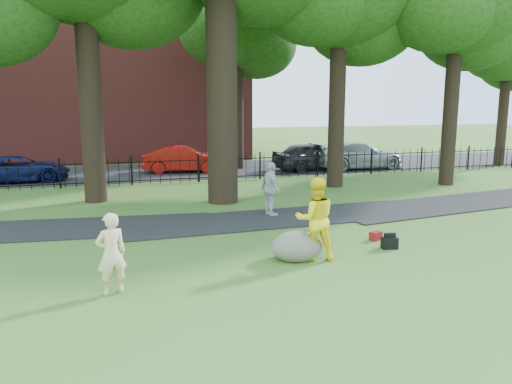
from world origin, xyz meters
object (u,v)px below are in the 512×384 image
object	(u,v)px
boulder	(297,244)
red_sedan	(184,159)
woman	(111,254)
man	(315,219)

from	to	relation	value
boulder	red_sedan	bearing A→B (deg)	90.95
woman	boulder	distance (m)	4.32
boulder	red_sedan	world-z (taller)	red_sedan
woman	red_sedan	size ratio (longest dim) A/B	0.38
woman	man	xyz separation A→B (m)	(4.58, 0.85, 0.17)
boulder	red_sedan	size ratio (longest dim) A/B	0.30
woman	red_sedan	world-z (taller)	woman
woman	red_sedan	bearing A→B (deg)	-120.06
man	red_sedan	xyz separation A→B (m)	(-0.66, 15.66, -0.28)
woman	boulder	world-z (taller)	woman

